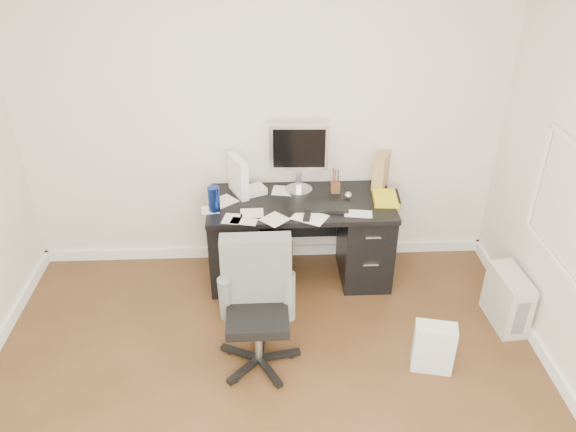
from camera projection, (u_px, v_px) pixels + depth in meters
name	position (u px, v px, depth m)	size (l,w,h in m)	color
room_shell	(270.00, 200.00, 2.69)	(4.02, 4.02, 2.71)	silver
desk	(300.00, 237.00, 4.73)	(1.50, 0.70, 0.75)	black
loose_papers	(277.00, 205.00, 4.50)	(1.10, 0.60, 0.00)	white
lcd_monitor	(299.00, 158.00, 4.56)	(0.48, 0.27, 0.60)	silver
keyboard	(319.00, 207.00, 4.45)	(0.46, 0.16, 0.03)	black
computer_mouse	(348.00, 195.00, 4.57)	(0.06, 0.06, 0.06)	silver
travel_mug	(214.00, 199.00, 4.37)	(0.09, 0.09, 0.21)	navy
white_binder	(238.00, 176.00, 4.58)	(0.13, 0.29, 0.33)	white
magazine_file	(381.00, 170.00, 4.72)	(0.12, 0.25, 0.29)	#AA8552
pen_cup	(336.00, 180.00, 4.64)	(0.09, 0.09, 0.21)	brown
yellow_book	(386.00, 198.00, 4.55)	(0.20, 0.26, 0.04)	yellow
paper_remote	(310.00, 216.00, 4.33)	(0.26, 0.21, 0.02)	white
office_chair	(257.00, 310.00, 3.79)	(0.55, 0.55, 0.97)	#585B58
pc_tower	(507.00, 299.00, 4.31)	(0.20, 0.44, 0.44)	beige
shopping_bag	(433.00, 347.00, 3.90)	(0.28, 0.20, 0.38)	silver
wicker_basket	(260.00, 270.00, 4.65)	(0.42, 0.42, 0.42)	#452B14
desk_printer	(245.00, 299.00, 4.51)	(0.31, 0.25, 0.18)	slate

